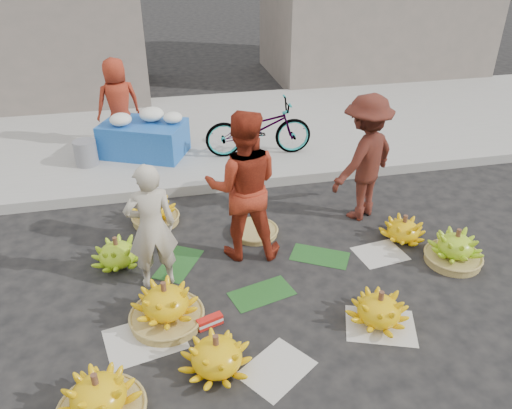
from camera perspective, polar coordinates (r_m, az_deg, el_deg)
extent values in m
plane|color=black|center=(5.41, 1.24, -8.69)|extent=(80.00, 80.00, 0.00)
cube|color=#999791|center=(7.19, -2.84, 2.50)|extent=(40.00, 0.25, 0.15)
cube|color=#999791|center=(9.10, -5.13, 8.34)|extent=(40.00, 4.00, 0.12)
cylinder|color=olive|center=(4.98, -10.12, -12.63)|extent=(0.69, 0.69, 0.09)
cylinder|color=#543121|center=(4.74, -10.51, -9.34)|extent=(0.05, 0.05, 0.12)
cylinder|color=#543121|center=(4.09, -17.95, -18.59)|extent=(0.05, 0.05, 0.12)
cylinder|color=#543121|center=(4.31, -4.62, -15.32)|extent=(0.05, 0.05, 0.12)
cylinder|color=#543121|center=(4.88, 14.11, -10.22)|extent=(0.05, 0.05, 0.12)
cylinder|color=olive|center=(6.08, 21.55, -5.74)|extent=(0.62, 0.62, 0.09)
cylinder|color=#543121|center=(5.91, 22.13, -3.15)|extent=(0.05, 0.05, 0.12)
cylinder|color=#543121|center=(6.17, 16.68, -1.69)|extent=(0.05, 0.05, 0.12)
cylinder|color=#543121|center=(5.69, -15.78, -4.17)|extent=(0.05, 0.05, 0.12)
cylinder|color=olive|center=(6.50, -11.37, -1.63)|extent=(0.58, 0.58, 0.09)
cylinder|color=#543121|center=(6.35, -11.64, 0.74)|extent=(0.05, 0.05, 0.12)
cylinder|color=olive|center=(6.14, -0.15, -3.12)|extent=(0.66, 0.66, 0.06)
cube|color=red|center=(4.87, -5.30, -13.15)|extent=(0.26, 0.16, 0.10)
imported|color=beige|center=(5.10, -11.88, -2.57)|extent=(0.55, 0.40, 1.39)
imported|color=#AA331A|center=(5.40, -1.48, 2.08)|extent=(0.94, 0.79, 1.72)
imported|color=maroon|center=(6.32, 12.29, 5.18)|extent=(1.21, 1.06, 1.62)
cube|color=#1B55B3|center=(8.09, -12.66, 7.36)|extent=(1.46, 1.23, 0.52)
ellipsoid|color=white|center=(7.93, -15.21, 9.31)|extent=(0.33, 0.33, 0.18)
ellipsoid|color=white|center=(8.01, -11.83, 10.02)|extent=(0.37, 0.37, 0.21)
ellipsoid|color=white|center=(7.88, -9.48, 9.73)|extent=(0.29, 0.29, 0.16)
cylinder|color=slate|center=(7.98, -18.88, 5.61)|extent=(0.34, 0.34, 0.38)
imported|color=#AA331A|center=(8.37, -15.46, 11.09)|extent=(0.80, 0.65, 1.43)
imported|color=gray|center=(7.83, 0.28, 8.72)|extent=(0.68, 1.70, 0.87)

